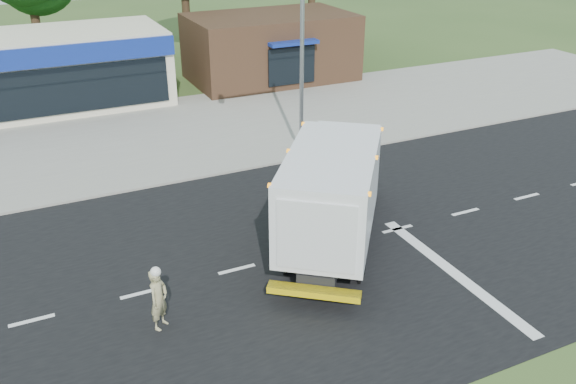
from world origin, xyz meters
name	(u,v)px	position (x,y,z in m)	size (l,w,h in m)	color
ground	(322,248)	(0.00, 0.00, 0.00)	(120.00, 120.00, 0.00)	#385123
road_asphalt	(322,248)	(0.00, 0.00, 0.00)	(60.00, 14.00, 0.02)	black
sidewalk	(234,160)	(0.00, 8.20, 0.06)	(60.00, 2.40, 0.12)	gray
parking_apron	(194,121)	(0.00, 14.00, 0.01)	(60.00, 9.00, 0.02)	gray
lane_markings	(379,258)	(1.35, -1.35, 0.02)	(55.20, 7.00, 0.01)	silver
ems_box_truck	(334,186)	(0.52, 0.23, 2.07)	(6.84, 7.97, 3.59)	black
emergency_worker	(159,298)	(-5.84, -1.74, 0.93)	(0.76, 0.75, 1.89)	tan
brown_storefront	(271,47)	(7.00, 19.98, 2.00)	(10.00, 6.70, 4.00)	#382316
traffic_signal_pole	(288,47)	(2.35, 7.60, 4.92)	(3.51, 0.25, 8.00)	gray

